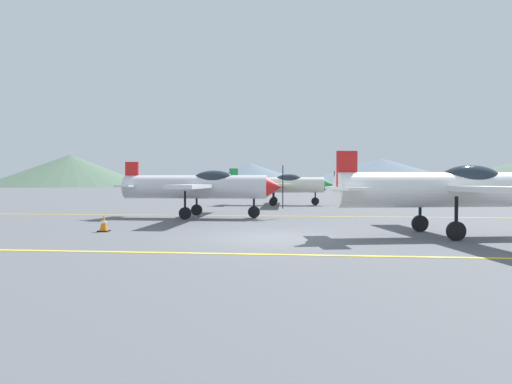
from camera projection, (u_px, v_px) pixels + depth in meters
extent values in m
plane|color=#54565B|center=(271.00, 238.00, 13.49)|extent=(400.00, 400.00, 0.00)
cube|color=yellow|center=(264.00, 254.00, 10.37)|extent=(80.00, 0.16, 0.01)
cube|color=yellow|center=(281.00, 216.00, 21.75)|extent=(80.00, 0.16, 0.01)
cylinder|color=white|center=(443.00, 190.00, 13.92)|extent=(7.20, 2.44, 1.15)
ellipsoid|color=#1E2833|center=(470.00, 179.00, 14.00)|extent=(2.23, 1.31, 0.94)
cube|color=white|center=(455.00, 188.00, 13.96)|extent=(2.82, 9.25, 0.17)
cube|color=white|center=(347.00, 188.00, 13.63)|extent=(1.22, 2.81, 0.10)
cube|color=red|center=(347.00, 170.00, 13.62)|extent=(0.67, 0.24, 1.25)
cylinder|color=black|center=(456.00, 214.00, 12.77)|extent=(0.10, 0.10, 1.05)
cylinder|color=black|center=(456.00, 231.00, 12.79)|extent=(0.60, 0.23, 0.59)
cylinder|color=black|center=(420.00, 209.00, 15.06)|extent=(0.10, 0.10, 1.05)
cylinder|color=black|center=(420.00, 224.00, 15.08)|extent=(0.60, 0.23, 0.59)
cylinder|color=silver|center=(195.00, 187.00, 21.00)|extent=(7.11, 1.17, 1.15)
cone|color=red|center=(274.00, 187.00, 20.62)|extent=(0.73, 0.98, 0.98)
cube|color=black|center=(283.00, 187.00, 20.58)|extent=(0.04, 0.13, 2.09)
ellipsoid|color=#1E2833|center=(214.00, 180.00, 20.90)|extent=(2.09, 0.95, 0.94)
cube|color=silver|center=(204.00, 186.00, 20.96)|extent=(1.17, 9.20, 0.17)
cube|color=silver|center=(132.00, 186.00, 21.32)|extent=(0.74, 2.72, 0.10)
cube|color=red|center=(132.00, 174.00, 21.30)|extent=(0.66, 0.13, 1.25)
cylinder|color=black|center=(254.00, 201.00, 20.73)|extent=(0.10, 0.10, 1.05)
cylinder|color=black|center=(254.00, 212.00, 20.74)|extent=(0.59, 0.13, 0.59)
cylinder|color=black|center=(185.00, 202.00, 19.89)|extent=(0.10, 0.10, 1.05)
cylinder|color=black|center=(185.00, 213.00, 19.91)|extent=(0.59, 0.13, 0.59)
cylinder|color=black|center=(197.00, 200.00, 22.18)|extent=(0.10, 0.10, 1.05)
cylinder|color=black|center=(197.00, 210.00, 22.20)|extent=(0.59, 0.13, 0.59)
cylinder|color=silver|center=(276.00, 185.00, 32.04)|extent=(7.14, 1.33, 1.15)
cone|color=#1E8C3F|center=(329.00, 185.00, 31.77)|extent=(0.76, 1.00, 0.98)
cube|color=black|center=(334.00, 185.00, 31.74)|extent=(0.05, 0.13, 2.09)
ellipsoid|color=#1E2833|center=(289.00, 180.00, 31.97)|extent=(2.11, 0.99, 0.94)
cube|color=silver|center=(282.00, 184.00, 32.01)|extent=(1.38, 9.23, 0.17)
cube|color=silver|center=(234.00, 184.00, 32.27)|extent=(0.80, 2.74, 0.10)
cube|color=#1E8C3F|center=(234.00, 177.00, 32.25)|extent=(0.66, 0.14, 1.25)
cylinder|color=black|center=(315.00, 194.00, 31.86)|extent=(0.10, 0.10, 1.05)
cylinder|color=black|center=(315.00, 201.00, 31.87)|extent=(0.59, 0.14, 0.59)
cylinder|color=black|center=(273.00, 195.00, 30.93)|extent=(0.10, 0.10, 1.05)
cylinder|color=black|center=(273.00, 202.00, 30.94)|extent=(0.59, 0.14, 0.59)
cylinder|color=black|center=(274.00, 194.00, 33.22)|extent=(0.10, 0.10, 1.05)
cylinder|color=black|center=(274.00, 200.00, 33.24)|extent=(0.59, 0.14, 0.59)
cube|color=black|center=(369.00, 194.00, 36.01)|extent=(3.33, 4.66, 0.75)
cube|color=black|center=(370.00, 187.00, 35.85)|extent=(2.40, 2.83, 0.55)
cylinder|color=black|center=(369.00, 198.00, 37.64)|extent=(0.45, 0.68, 0.64)
cylinder|color=black|center=(351.00, 198.00, 37.10)|extent=(0.45, 0.68, 0.64)
cylinder|color=black|center=(388.00, 199.00, 34.93)|extent=(0.45, 0.68, 0.64)
cylinder|color=black|center=(369.00, 199.00, 34.39)|extent=(0.45, 0.68, 0.64)
cube|color=black|center=(104.00, 231.00, 15.12)|extent=(0.36, 0.36, 0.04)
cone|color=orange|center=(104.00, 223.00, 15.11)|extent=(0.29, 0.29, 0.55)
cylinder|color=white|center=(104.00, 222.00, 15.11)|extent=(0.20, 0.20, 0.08)
cone|color=#4C6651|center=(70.00, 171.00, 145.80)|extent=(54.29, 54.29, 10.95)
cone|color=slate|center=(250.00, 175.00, 162.58)|extent=(52.49, 52.49, 8.67)
cone|color=slate|center=(381.00, 173.00, 144.67)|extent=(63.01, 63.01, 9.57)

